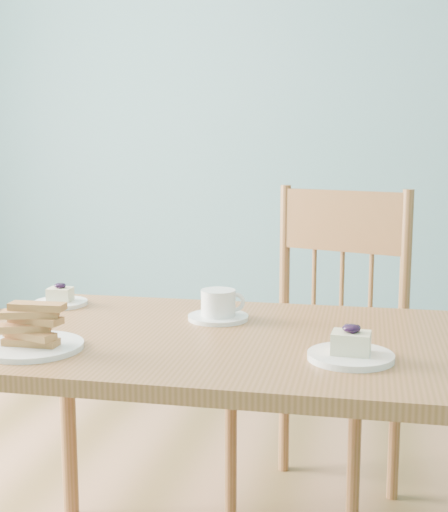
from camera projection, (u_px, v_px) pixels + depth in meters
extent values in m
cube|color=#6B95A0|center=(298.00, 104.00, 4.24)|extent=(5.00, 0.01, 2.70)
cube|color=brown|center=(242.00, 344.00, 1.66)|extent=(1.28, 0.74, 0.04)
cylinder|color=brown|center=(68.00, 415.00, 2.13)|extent=(0.05, 0.05, 0.64)
cube|color=brown|center=(316.00, 365.00, 2.16)|extent=(0.56, 0.55, 0.04)
cylinder|color=brown|center=(231.00, 448.00, 2.14)|extent=(0.04, 0.04, 0.44)
cylinder|color=brown|center=(353.00, 479.00, 1.94)|extent=(0.04, 0.04, 0.44)
cylinder|color=brown|center=(284.00, 409.00, 2.45)|extent=(0.04, 0.04, 0.44)
cylinder|color=brown|center=(394.00, 432.00, 2.25)|extent=(0.04, 0.04, 0.44)
cylinder|color=brown|center=(285.00, 261.00, 2.38)|extent=(0.03, 0.03, 0.51)
cylinder|color=brown|center=(405.00, 272.00, 2.17)|extent=(0.03, 0.03, 0.51)
cube|color=brown|center=(344.00, 221.00, 2.25)|extent=(0.38, 0.15, 0.19)
cylinder|color=brown|center=(314.00, 294.00, 2.34)|extent=(0.02, 0.02, 0.30)
cylinder|color=brown|center=(342.00, 297.00, 2.29)|extent=(0.02, 0.02, 0.30)
cylinder|color=brown|center=(370.00, 301.00, 2.24)|extent=(0.02, 0.02, 0.30)
cylinder|color=white|center=(351.00, 356.00, 1.48)|extent=(0.18, 0.18, 0.01)
cube|color=beige|center=(351.00, 343.00, 1.48)|extent=(0.08, 0.07, 0.05)
ellipsoid|color=black|center=(351.00, 328.00, 1.47)|extent=(0.04, 0.04, 0.02)
sphere|color=black|center=(357.00, 328.00, 1.48)|extent=(0.02, 0.02, 0.02)
sphere|color=black|center=(347.00, 327.00, 1.48)|extent=(0.02, 0.02, 0.02)
sphere|color=black|center=(353.00, 330.00, 1.46)|extent=(0.02, 0.02, 0.02)
cylinder|color=white|center=(60.00, 303.00, 1.98)|extent=(0.15, 0.15, 0.01)
cube|color=beige|center=(60.00, 294.00, 1.98)|extent=(0.07, 0.06, 0.04)
ellipsoid|color=black|center=(60.00, 285.00, 1.97)|extent=(0.03, 0.03, 0.01)
sphere|color=black|center=(64.00, 286.00, 1.97)|extent=(0.01, 0.01, 0.01)
sphere|color=black|center=(58.00, 285.00, 1.98)|extent=(0.01, 0.01, 0.01)
sphere|color=black|center=(59.00, 286.00, 1.96)|extent=(0.01, 0.01, 0.01)
cylinder|color=white|center=(218.00, 317.00, 1.82)|extent=(0.15, 0.15, 0.01)
cylinder|color=white|center=(218.00, 303.00, 1.81)|extent=(0.11, 0.11, 0.07)
cylinder|color=olive|center=(218.00, 292.00, 1.81)|extent=(0.07, 0.07, 0.00)
torus|color=white|center=(235.00, 302.00, 1.82)|extent=(0.05, 0.03, 0.05)
cylinder|color=white|center=(32.00, 346.00, 1.56)|extent=(0.22, 0.22, 0.01)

